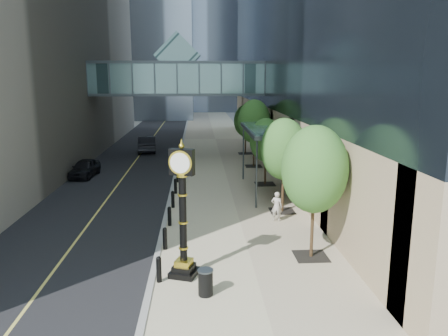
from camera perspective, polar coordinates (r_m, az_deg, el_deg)
The scene contains 13 objects.
ground at distance 16.23m, azimuth 1.17°, elevation -16.13°, with size 320.00×320.00×0.00m, color gray.
road at distance 55.13m, azimuth -9.49°, elevation 3.66°, with size 8.00×180.00×0.02m, color black.
sidewalk at distance 54.87m, azimuth -1.14°, elevation 3.80°, with size 8.00×180.00×0.06m, color #B5AB8B.
curb at distance 54.85m, azimuth -5.32°, elevation 3.75°, with size 0.25×180.00×0.07m, color gray.
skywalk at distance 42.34m, azimuth -6.04°, elevation 11.83°, with size 17.00×4.20×5.80m.
entrance_canopy at distance 28.88m, azimuth 5.89°, elevation 4.91°, with size 3.00×8.00×4.38m.
bollard_row at distance 24.40m, azimuth -6.89°, elevation -5.22°, with size 0.20×16.20×0.90m.
street_trees at distance 30.15m, azimuth 5.72°, elevation 4.21°, with size 2.80×28.57×5.75m.
street_clock at distance 16.67m, azimuth -5.38°, elevation -6.78°, with size 1.24×1.24×5.18m.
trash_bin at distance 15.84m, azimuth -2.43°, elevation -14.80°, with size 0.52×0.52×0.90m, color black.
pedestrian at distance 23.49m, azimuth 6.89°, elevation -4.99°, with size 0.59×0.39×1.61m, color #B5B0A6.
car_near at distance 35.57m, azimuth -17.73°, elevation -0.01°, with size 1.60×3.98×1.36m, color black.
car_far at distance 46.18m, azimuth -10.01°, elevation 3.13°, with size 1.72×4.93×1.63m, color black.
Camera 1 is at (-1.18, -14.30, 7.58)m, focal length 35.00 mm.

